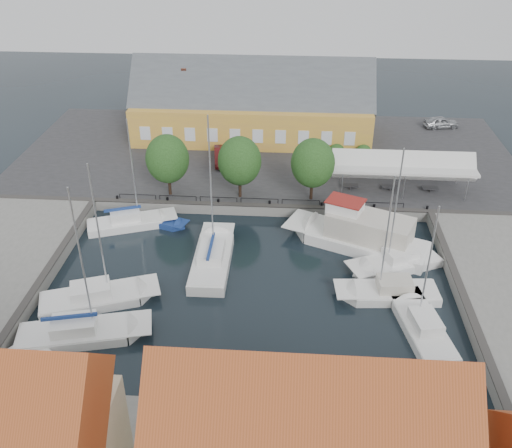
% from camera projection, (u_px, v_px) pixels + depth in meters
% --- Properties ---
extents(ground, '(140.00, 140.00, 0.00)m').
position_uv_depth(ground, '(251.00, 277.00, 46.63)').
color(ground, black).
rests_on(ground, ground).
extents(north_quay, '(56.00, 26.00, 1.00)m').
position_uv_depth(north_quay, '(266.00, 157.00, 66.07)').
color(north_quay, '#2D2D30').
rests_on(north_quay, ground).
extents(quay_edge_fittings, '(56.00, 24.72, 0.40)m').
position_uv_depth(quay_edge_fittings, '(255.00, 236.00, 50.15)').
color(quay_edge_fittings, '#383533').
rests_on(quay_edge_fittings, north_quay).
extents(warehouse, '(28.56, 14.00, 9.55)m').
position_uv_depth(warehouse, '(248.00, 108.00, 68.80)').
color(warehouse, gold).
rests_on(warehouse, north_quay).
extents(tent_canopy, '(14.00, 4.00, 2.83)m').
position_uv_depth(tent_canopy, '(403.00, 166.00, 56.32)').
color(tent_canopy, silver).
rests_on(tent_canopy, north_quay).
extents(quay_trees, '(18.20, 4.20, 6.30)m').
position_uv_depth(quay_trees, '(240.00, 161.00, 54.53)').
color(quay_trees, black).
rests_on(quay_trees, north_quay).
extents(car_silver, '(4.60, 2.56, 1.48)m').
position_uv_depth(car_silver, '(441.00, 122.00, 72.13)').
color(car_silver, '#A3A5AA').
rests_on(car_silver, north_quay).
extents(car_red, '(2.37, 5.00, 1.58)m').
position_uv_depth(car_red, '(222.00, 156.00, 63.12)').
color(car_red, '#521213').
rests_on(car_red, north_quay).
extents(center_sailboat, '(3.06, 9.96, 13.43)m').
position_uv_depth(center_sailboat, '(213.00, 260.00, 48.11)').
color(center_sailboat, white).
rests_on(center_sailboat, ground).
extents(trawler, '(13.26, 8.65, 5.00)m').
position_uv_depth(trawler, '(361.00, 237.00, 50.10)').
color(trawler, white).
rests_on(trawler, ground).
extents(east_boat_a, '(8.41, 5.73, 11.51)m').
position_uv_depth(east_boat_a, '(396.00, 264.00, 47.73)').
color(east_boat_a, white).
rests_on(east_boat_a, ground).
extents(east_boat_b, '(8.26, 3.24, 11.06)m').
position_uv_depth(east_boat_b, '(389.00, 294.00, 44.29)').
color(east_boat_b, white).
rests_on(east_boat_b, ground).
extents(east_boat_c, '(4.03, 8.42, 10.46)m').
position_uv_depth(east_boat_c, '(422.00, 329.00, 40.83)').
color(east_boat_c, white).
rests_on(east_boat_c, ground).
extents(west_boat_a, '(8.55, 5.08, 11.11)m').
position_uv_depth(west_boat_a, '(130.00, 224.00, 53.45)').
color(west_boat_a, white).
rests_on(west_boat_a, ground).
extents(west_boat_c, '(9.42, 5.77, 12.16)m').
position_uv_depth(west_boat_c, '(97.00, 299.00, 43.76)').
color(west_boat_c, white).
rests_on(west_boat_c, ground).
extents(west_boat_d, '(9.75, 4.92, 12.48)m').
position_uv_depth(west_boat_d, '(81.00, 334.00, 40.30)').
color(west_boat_d, white).
rests_on(west_boat_d, ground).
extents(launch_sw, '(5.48, 4.71, 0.98)m').
position_uv_depth(launch_sw, '(39.00, 364.00, 38.09)').
color(launch_sw, white).
rests_on(launch_sw, ground).
extents(launch_nw, '(4.75, 3.11, 0.88)m').
position_uv_depth(launch_nw, '(164.00, 223.00, 53.86)').
color(launch_nw, navy).
rests_on(launch_nw, ground).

